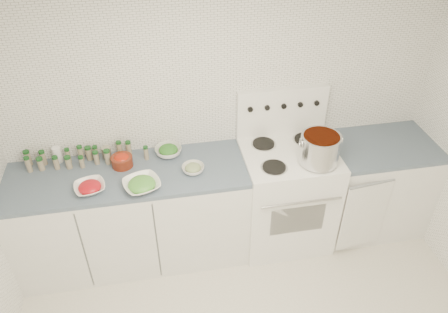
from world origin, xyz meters
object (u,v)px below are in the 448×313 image
Objects in this scene: stove at (285,193)px; bowl_snowpea at (142,184)px; stock_pot at (320,148)px; bowl_tomato at (90,187)px.

stove is 4.09× the size of bowl_snowpea.
stove is at bearing 136.37° from stock_pot.
bowl_snowpea is (-1.19, -0.19, 0.44)m from stove.
stock_pot is 1.74m from bowl_tomato.
bowl_snowpea is at bearing -7.04° from bowl_tomato.
stock_pot is 0.98× the size of bowl_snowpea.
stove is at bearing 5.33° from bowl_tomato.
stock_pot is 1.37m from bowl_snowpea.
stock_pot is (0.17, -0.17, 0.58)m from stove.
stove reaches higher than stock_pot.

